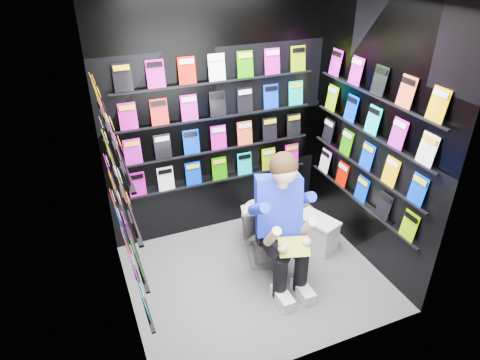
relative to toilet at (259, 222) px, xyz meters
name	(u,v)px	position (x,y,z in m)	size (l,w,h in m)	color
floor	(255,277)	(-0.20, -0.37, -0.37)	(2.40, 2.40, 0.00)	#585856
wall_back	(217,121)	(-0.20, 0.63, 0.93)	(2.40, 0.04, 2.60)	black
wall_front	(320,224)	(-0.20, -1.37, 0.93)	(2.40, 0.04, 2.60)	black
wall_left	(113,188)	(-1.40, -0.37, 0.93)	(0.04, 2.00, 2.60)	black
wall_right	(373,139)	(1.00, -0.37, 0.93)	(0.04, 2.00, 2.60)	black
comics_back	(218,121)	(-0.20, 0.60, 0.94)	(2.10, 0.06, 1.37)	#F0552D
comics_left	(117,187)	(-1.37, -0.37, 0.94)	(0.06, 1.70, 1.37)	#F0552D
comics_right	(370,139)	(0.97, -0.37, 0.94)	(0.06, 1.70, 1.37)	#F0552D
toilet	(259,222)	(0.00, 0.00, 0.00)	(0.42, 0.75, 0.73)	silver
longbox	(316,233)	(0.62, -0.16, -0.21)	(0.24, 0.43, 0.32)	silver
longbox_lid	(318,220)	(0.62, -0.16, -0.03)	(0.26, 0.45, 0.03)	silver
reader	(277,206)	(0.00, -0.38, 0.43)	(0.57, 0.83, 1.53)	#1120CA
held_comic	(294,247)	(0.00, -0.73, 0.21)	(0.27, 0.01, 0.19)	green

